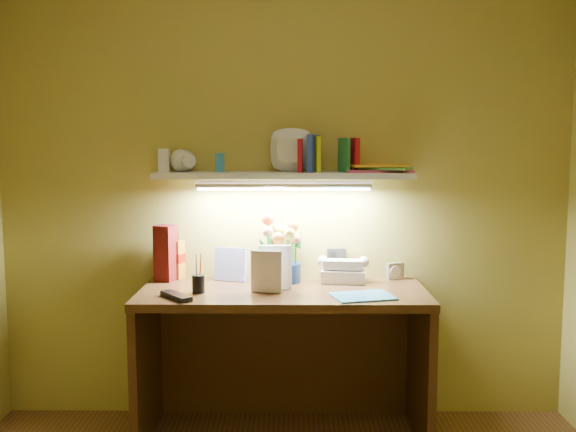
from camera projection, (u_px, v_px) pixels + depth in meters
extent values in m
cube|color=#3A250F|center=(283.00, 364.00, 3.18)|extent=(1.40, 0.60, 0.75)
cube|color=#AEAEB3|center=(395.00, 271.00, 3.37)|extent=(0.10, 0.07, 0.09)
cube|color=#530E0E|center=(166.00, 253.00, 3.32)|extent=(0.12, 0.12, 0.29)
cylinder|color=black|center=(198.00, 278.00, 3.05)|extent=(0.07, 0.07, 0.15)
cube|color=black|center=(176.00, 296.00, 2.95)|extent=(0.17, 0.19, 0.02)
cube|color=#3189BF|center=(363.00, 296.00, 2.98)|extent=(0.32, 0.27, 0.01)
imported|color=beige|center=(251.00, 271.00, 3.07)|extent=(0.15, 0.06, 0.20)
imported|color=white|center=(259.00, 267.00, 3.12)|extent=(0.16, 0.02, 0.22)
cube|color=white|center=(284.00, 175.00, 3.25)|extent=(1.30, 0.25, 0.03)
imported|color=white|center=(184.00, 163.00, 3.25)|extent=(0.15, 0.15, 0.09)
imported|color=white|center=(190.00, 162.00, 3.23)|extent=(0.15, 0.15, 0.10)
imported|color=white|center=(289.00, 167.00, 3.24)|extent=(0.26, 0.26, 0.05)
cube|color=white|center=(164.00, 160.00, 3.28)|extent=(0.05, 0.04, 0.12)
cube|color=#3189BF|center=(220.00, 163.00, 3.25)|extent=(0.05, 0.04, 0.10)
cube|color=#AF121C|center=(301.00, 155.00, 3.24)|extent=(0.04, 0.12, 0.17)
cube|color=#D5E115|center=(315.00, 154.00, 3.24)|extent=(0.05, 0.11, 0.18)
cube|color=#2F4DB7|center=(313.00, 153.00, 3.24)|extent=(0.07, 0.14, 0.19)
cube|color=#22753C|center=(344.00, 155.00, 3.24)|extent=(0.05, 0.11, 0.17)
cube|color=#AF121C|center=(353.00, 155.00, 3.26)|extent=(0.06, 0.12, 0.17)
cube|color=#D6478F|center=(375.00, 171.00, 3.29)|extent=(0.37, 0.29, 0.01)
cube|color=#62CB56|center=(383.00, 168.00, 3.26)|extent=(0.32, 0.29, 0.01)
cube|color=yellow|center=(376.00, 166.00, 3.26)|extent=(0.31, 0.25, 0.01)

